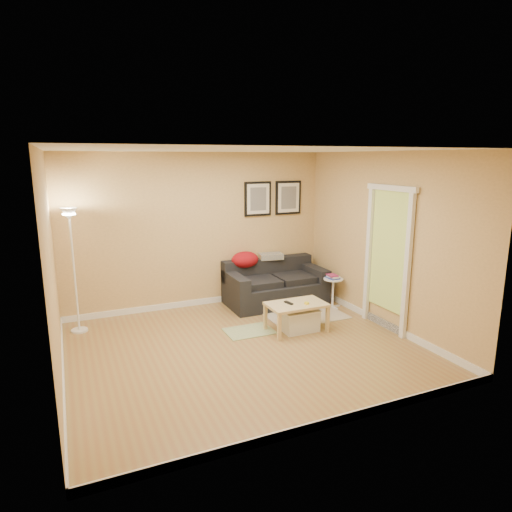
% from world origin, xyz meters
% --- Properties ---
extents(floor, '(4.50, 4.50, 0.00)m').
position_xyz_m(floor, '(0.00, 0.00, 0.00)').
color(floor, olive).
rests_on(floor, ground).
extents(ceiling, '(4.50, 4.50, 0.00)m').
position_xyz_m(ceiling, '(0.00, 0.00, 2.60)').
color(ceiling, white).
rests_on(ceiling, wall_back).
extents(wall_back, '(4.50, 0.00, 4.50)m').
position_xyz_m(wall_back, '(0.00, 2.00, 1.30)').
color(wall_back, tan).
rests_on(wall_back, ground).
extents(wall_front, '(4.50, 0.00, 4.50)m').
position_xyz_m(wall_front, '(0.00, -2.00, 1.30)').
color(wall_front, tan).
rests_on(wall_front, ground).
extents(wall_left, '(0.00, 4.00, 4.00)m').
position_xyz_m(wall_left, '(-2.25, 0.00, 1.30)').
color(wall_left, tan).
rests_on(wall_left, ground).
extents(wall_right, '(0.00, 4.00, 4.00)m').
position_xyz_m(wall_right, '(2.25, 0.00, 1.30)').
color(wall_right, tan).
rests_on(wall_right, ground).
extents(baseboard_back, '(4.50, 0.02, 0.10)m').
position_xyz_m(baseboard_back, '(0.00, 1.99, 0.05)').
color(baseboard_back, white).
rests_on(baseboard_back, ground).
extents(baseboard_front, '(4.50, 0.02, 0.10)m').
position_xyz_m(baseboard_front, '(0.00, -1.99, 0.05)').
color(baseboard_front, white).
rests_on(baseboard_front, ground).
extents(baseboard_left, '(0.02, 4.00, 0.10)m').
position_xyz_m(baseboard_left, '(-2.24, 0.00, 0.05)').
color(baseboard_left, white).
rests_on(baseboard_left, ground).
extents(baseboard_right, '(0.02, 4.00, 0.10)m').
position_xyz_m(baseboard_right, '(2.24, 0.00, 0.05)').
color(baseboard_right, white).
rests_on(baseboard_right, ground).
extents(sofa, '(1.70, 0.90, 0.75)m').
position_xyz_m(sofa, '(1.22, 1.53, 0.38)').
color(sofa, black).
rests_on(sofa, ground).
extents(red_throw, '(0.48, 0.36, 0.28)m').
position_xyz_m(red_throw, '(0.76, 1.81, 0.77)').
color(red_throw, maroon).
rests_on(red_throw, sofa).
extents(plaid_throw, '(0.45, 0.32, 0.10)m').
position_xyz_m(plaid_throw, '(1.27, 1.85, 0.78)').
color(plaid_throw, tan).
rests_on(plaid_throw, sofa).
extents(framed_print_left, '(0.50, 0.04, 0.60)m').
position_xyz_m(framed_print_left, '(1.08, 1.98, 1.80)').
color(framed_print_left, black).
rests_on(framed_print_left, wall_back).
extents(framed_print_right, '(0.50, 0.04, 0.60)m').
position_xyz_m(framed_print_right, '(1.68, 1.98, 1.80)').
color(framed_print_right, black).
rests_on(framed_print_right, wall_back).
extents(area_rug, '(1.25, 0.85, 0.01)m').
position_xyz_m(area_rug, '(1.39, 0.77, 0.01)').
color(area_rug, '#BDAC96').
rests_on(area_rug, ground).
extents(green_runner, '(0.70, 0.50, 0.01)m').
position_xyz_m(green_runner, '(0.29, 0.51, 0.01)').
color(green_runner, '#668C4C').
rests_on(green_runner, ground).
extents(coffee_table, '(0.96, 0.72, 0.43)m').
position_xyz_m(coffee_table, '(0.94, 0.26, 0.21)').
color(coffee_table, '#CFBA7E').
rests_on(coffee_table, ground).
extents(remote_control, '(0.08, 0.17, 0.02)m').
position_xyz_m(remote_control, '(0.83, 0.30, 0.44)').
color(remote_control, black).
rests_on(remote_control, coffee_table).
extents(tape_roll, '(0.07, 0.07, 0.03)m').
position_xyz_m(tape_roll, '(1.05, 0.16, 0.44)').
color(tape_roll, yellow).
rests_on(tape_roll, coffee_table).
extents(storage_bin, '(0.53, 0.39, 0.33)m').
position_xyz_m(storage_bin, '(0.99, 0.26, 0.16)').
color(storage_bin, white).
rests_on(storage_bin, ground).
extents(side_table, '(0.33, 0.33, 0.51)m').
position_xyz_m(side_table, '(2.02, 0.94, 0.25)').
color(side_table, white).
rests_on(side_table, ground).
extents(book_stack, '(0.20, 0.24, 0.07)m').
position_xyz_m(book_stack, '(2.01, 0.95, 0.54)').
color(book_stack, '#34469C').
rests_on(book_stack, side_table).
extents(floor_lamp, '(0.24, 0.24, 1.84)m').
position_xyz_m(floor_lamp, '(-2.00, 1.53, 0.87)').
color(floor_lamp, white).
rests_on(floor_lamp, ground).
extents(doorway, '(0.12, 1.01, 2.13)m').
position_xyz_m(doorway, '(2.20, -0.15, 1.02)').
color(doorway, white).
rests_on(doorway, ground).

